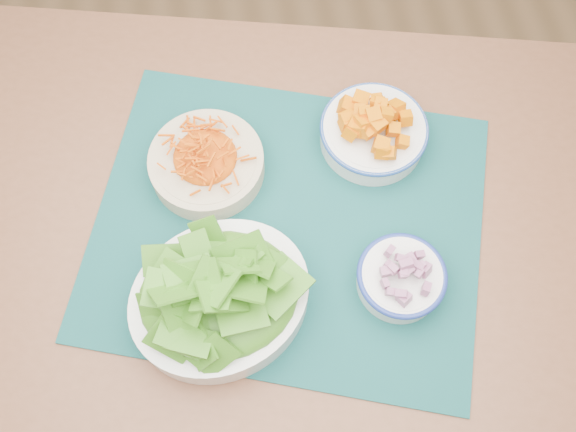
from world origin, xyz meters
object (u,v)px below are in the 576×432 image
object	(u,v)px
squash_bowl	(375,127)
onion_bowl	(401,277)
placemat	(288,224)
carrot_bowl	(206,160)
table	(264,237)
lettuce_bowl	(219,294)

from	to	relation	value
squash_bowl	onion_bowl	world-z (taller)	squash_bowl
onion_bowl	placemat	bearing A→B (deg)	139.96
carrot_bowl	table	bearing A→B (deg)	-49.68
squash_bowl	carrot_bowl	bearing A→B (deg)	-177.49
placemat	onion_bowl	bearing A→B (deg)	-20.59
placemat	squash_bowl	distance (m)	0.21
carrot_bowl	squash_bowl	distance (m)	0.28
squash_bowl	lettuce_bowl	bearing A→B (deg)	-139.16
carrot_bowl	squash_bowl	xyz separation A→B (m)	(0.28, 0.01, 0.01)
table	onion_bowl	world-z (taller)	onion_bowl
placemat	lettuce_bowl	distance (m)	0.18
lettuce_bowl	onion_bowl	world-z (taller)	lettuce_bowl
table	carrot_bowl	xyz separation A→B (m)	(-0.08, 0.09, 0.14)
table	placemat	xyz separation A→B (m)	(0.04, -0.03, 0.10)
carrot_bowl	onion_bowl	distance (m)	0.36
lettuce_bowl	table	bearing A→B (deg)	41.59
squash_bowl	placemat	bearing A→B (deg)	-142.08
table	carrot_bowl	size ratio (longest dim) A/B	6.07
placemat	lettuce_bowl	world-z (taller)	lettuce_bowl
lettuce_bowl	onion_bowl	bearing A→B (deg)	-21.13
table	carrot_bowl	distance (m)	0.18
table	squash_bowl	xyz separation A→B (m)	(0.21, 0.10, 0.15)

